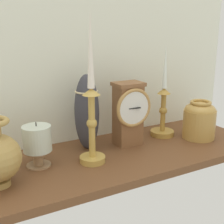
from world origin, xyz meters
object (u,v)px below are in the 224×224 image
object	(u,v)px
candlestick_tall_left	(163,111)
candlestick_tall_center	(92,112)
tall_ceramic_vase	(87,112)
mantel_clock	(129,113)
brass_vase_jar	(199,119)
pillar_candle_front	(37,142)

from	to	relation	value
candlestick_tall_left	candlestick_tall_center	world-z (taller)	candlestick_tall_center
candlestick_tall_left	tall_ceramic_vase	bearing A→B (deg)	177.07
mantel_clock	brass_vase_jar	distance (cm)	26.89
candlestick_tall_left	pillar_candle_front	bearing A→B (deg)	-175.84
candlestick_tall_center	brass_vase_jar	world-z (taller)	candlestick_tall_center
candlestick_tall_left	brass_vase_jar	xyz separation A→B (cm)	(9.90, -8.41, -2.39)
pillar_candle_front	tall_ceramic_vase	distance (cm)	19.30
tall_ceramic_vase	pillar_candle_front	bearing A→B (deg)	-164.44
tall_ceramic_vase	candlestick_tall_left	bearing A→B (deg)	-2.93
candlestick_tall_center	brass_vase_jar	xyz separation A→B (cm)	(42.56, 0.21, -8.61)
mantel_clock	brass_vase_jar	world-z (taller)	mantel_clock
candlestick_tall_left	tall_ceramic_vase	xyz separation A→B (cm)	(-29.68, 1.52, 3.10)
pillar_candle_front	mantel_clock	bearing A→B (deg)	3.03
mantel_clock	pillar_candle_front	distance (cm)	32.05
brass_vase_jar	tall_ceramic_vase	bearing A→B (deg)	165.92
mantel_clock	candlestick_tall_center	size ratio (longest dim) A/B	0.49
candlestick_tall_center	pillar_candle_front	bearing A→B (deg)	160.94
candlestick_tall_left	pillar_candle_front	world-z (taller)	candlestick_tall_left
pillar_candle_front	tall_ceramic_vase	xyz separation A→B (cm)	(17.90, 4.98, 5.22)
mantel_clock	brass_vase_jar	size ratio (longest dim) A/B	1.56
candlestick_tall_center	brass_vase_jar	size ratio (longest dim) A/B	3.20
brass_vase_jar	tall_ceramic_vase	world-z (taller)	tall_ceramic_vase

